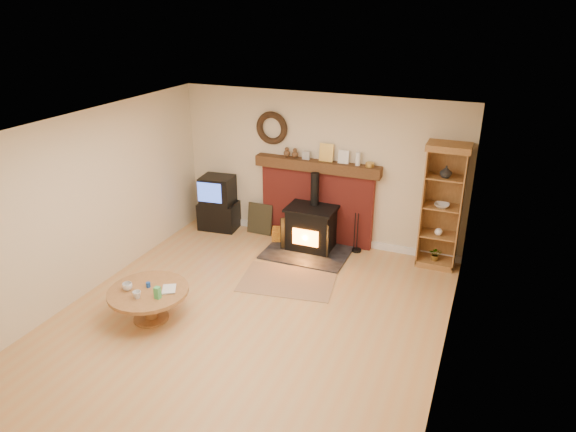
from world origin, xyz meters
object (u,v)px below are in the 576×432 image
at_px(wood_stove, 311,229).
at_px(coffee_table, 148,296).
at_px(curio_cabinet, 442,206).
at_px(tv_unit, 218,204).

height_order(wood_stove, coffee_table, wood_stove).
bearing_deg(curio_cabinet, tv_unit, -178.74).
height_order(wood_stove, tv_unit, wood_stove).
relative_size(wood_stove, coffee_table, 1.32).
bearing_deg(coffee_table, wood_stove, 65.79).
bearing_deg(wood_stove, coffee_table, -114.21).
xyz_separation_m(tv_unit, curio_cabinet, (3.96, 0.09, 0.52)).
xyz_separation_m(tv_unit, coffee_table, (0.63, -2.99, -0.12)).
xyz_separation_m(curio_cabinet, coffee_table, (-3.33, -3.08, -0.64)).
distance_m(tv_unit, curio_cabinet, 4.00).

